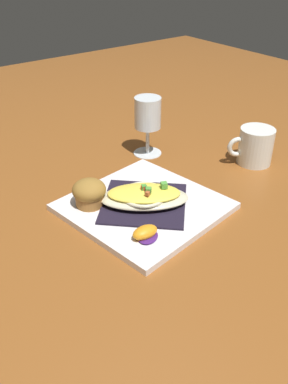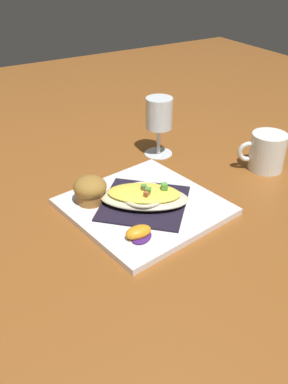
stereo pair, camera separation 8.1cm
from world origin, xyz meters
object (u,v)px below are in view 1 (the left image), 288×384
(gratin_dish, at_px, (144,196))
(coffee_mug, at_px, (255,148))
(square_plate, at_px, (144,206))
(muffin, at_px, (89,193))
(stemmed_glass, at_px, (148,117))
(orange_garnish, at_px, (146,233))

(gratin_dish, bearing_deg, coffee_mug, -89.96)
(square_plate, height_order, coffee_mug, coffee_mug)
(muffin, relative_size, stemmed_glass, 0.46)
(gratin_dish, height_order, coffee_mug, coffee_mug)
(coffee_mug, height_order, stemmed_glass, stemmed_glass)
(coffee_mug, bearing_deg, orange_garnish, 102.52)
(coffee_mug, xyz_separation_m, stemmed_glass, (0.21, 0.19, 0.06))
(gratin_dish, height_order, stemmed_glass, stemmed_glass)
(square_plate, relative_size, orange_garnish, 4.94)
(square_plate, bearing_deg, orange_garnish, 144.28)
(coffee_mug, bearing_deg, gratin_dish, 90.04)
(square_plate, bearing_deg, muffin, 53.67)
(coffee_mug, bearing_deg, muffin, 81.37)
(muffin, height_order, orange_garnish, muffin)
(orange_garnish, distance_m, stemmed_glass, 0.40)
(stemmed_glass, bearing_deg, orange_garnish, 141.78)
(muffin, bearing_deg, orange_garnish, -171.17)
(square_plate, distance_m, muffin, 0.12)
(muffin, bearing_deg, stemmed_glass, -61.95)
(orange_garnish, relative_size, stemmed_glass, 0.38)
(muffin, distance_m, stemmed_glass, 0.31)
(gratin_dish, bearing_deg, stemmed_glass, -39.26)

